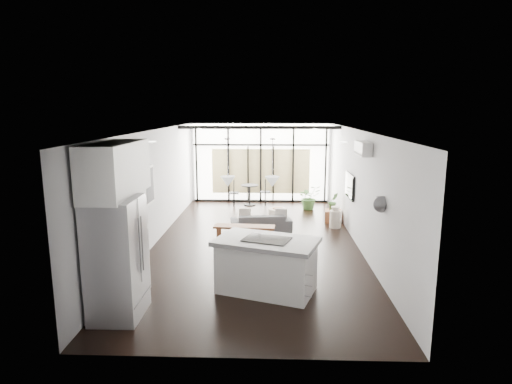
# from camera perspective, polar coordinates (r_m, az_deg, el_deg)

# --- Properties ---
(floor) EXTENTS (5.00, 10.00, 0.00)m
(floor) POSITION_cam_1_polar(r_m,az_deg,el_deg) (10.74, -0.06, -6.87)
(floor) COLOR black
(floor) RESTS_ON ground
(ceiling) EXTENTS (5.00, 10.00, 0.00)m
(ceiling) POSITION_cam_1_polar(r_m,az_deg,el_deg) (10.23, -0.06, 8.23)
(ceiling) COLOR silver
(ceiling) RESTS_ON ground
(wall_left) EXTENTS (0.02, 10.00, 2.80)m
(wall_left) POSITION_cam_1_polar(r_m,az_deg,el_deg) (10.78, -13.46, 0.57)
(wall_left) COLOR silver
(wall_left) RESTS_ON ground
(wall_right) EXTENTS (0.02, 10.00, 2.80)m
(wall_right) POSITION_cam_1_polar(r_m,az_deg,el_deg) (10.60, 13.57, 0.39)
(wall_right) COLOR silver
(wall_right) RESTS_ON ground
(wall_back) EXTENTS (5.00, 0.02, 2.80)m
(wall_back) POSITION_cam_1_polar(r_m,az_deg,el_deg) (15.33, 0.64, 3.92)
(wall_back) COLOR silver
(wall_back) RESTS_ON ground
(wall_front) EXTENTS (5.00, 0.02, 2.80)m
(wall_front) POSITION_cam_1_polar(r_m,az_deg,el_deg) (5.56, -2.02, -8.99)
(wall_front) COLOR silver
(wall_front) RESTS_ON ground
(glazing) EXTENTS (5.00, 0.20, 2.80)m
(glazing) POSITION_cam_1_polar(r_m,az_deg,el_deg) (15.21, 0.63, 3.86)
(glazing) COLOR black
(glazing) RESTS_ON ground
(skylight) EXTENTS (4.70, 1.90, 0.06)m
(skylight) POSITION_cam_1_polar(r_m,az_deg,el_deg) (14.22, 0.55, 8.90)
(skylight) COLOR silver
(skylight) RESTS_ON ceiling
(neighbour_building) EXTENTS (3.50, 0.02, 1.60)m
(neighbour_building) POSITION_cam_1_polar(r_m,az_deg,el_deg) (15.32, 0.63, 2.78)
(neighbour_building) COLOR #F4E69E
(neighbour_building) RESTS_ON ground
(island) EXTENTS (2.05, 1.60, 0.99)m
(island) POSITION_cam_1_polar(r_m,az_deg,el_deg) (7.92, 1.41, -9.75)
(island) COLOR white
(island) RESTS_ON floor
(cooktop) EXTENTS (0.95, 0.78, 0.01)m
(cooktop) POSITION_cam_1_polar(r_m,az_deg,el_deg) (7.75, 1.42, -6.30)
(cooktop) COLOR black
(cooktop) RESTS_ON island
(fridge) EXTENTS (0.75, 0.94, 1.94)m
(fridge) POSITION_cam_1_polar(r_m,az_deg,el_deg) (7.20, -18.08, -8.41)
(fridge) COLOR #9D9DA1
(fridge) RESTS_ON floor
(appliance_column) EXTENTS (0.61, 0.64, 2.35)m
(appliance_column) POSITION_cam_1_polar(r_m,az_deg,el_deg) (7.89, -16.95, -5.09)
(appliance_column) COLOR white
(appliance_column) RESTS_ON floor
(upper_cabinets) EXTENTS (0.62, 1.75, 0.86)m
(upper_cabinets) POSITION_cam_1_polar(r_m,az_deg,el_deg) (7.22, -18.23, 2.91)
(upper_cabinets) COLOR white
(upper_cabinets) RESTS_ON wall_left
(pendant_left) EXTENTS (0.26, 0.26, 0.18)m
(pendant_left) POSITION_cam_1_polar(r_m,az_deg,el_deg) (7.71, -3.78, 1.44)
(pendant_left) COLOR silver
(pendant_left) RESTS_ON ceiling
(pendant_right) EXTENTS (0.26, 0.26, 0.18)m
(pendant_right) POSITION_cam_1_polar(r_m,az_deg,el_deg) (7.67, 2.18, 1.40)
(pendant_right) COLOR silver
(pendant_right) RESTS_ON ceiling
(sofa) EXTENTS (1.70, 0.70, 0.65)m
(sofa) POSITION_cam_1_polar(r_m,az_deg,el_deg) (11.72, 0.69, -3.69)
(sofa) COLOR #4A494C
(sofa) RESTS_ON floor
(console_bench) EXTENTS (1.52, 0.48, 0.48)m
(console_bench) POSITION_cam_1_polar(r_m,az_deg,el_deg) (10.59, -1.57, -5.77)
(console_bench) COLOR brown
(console_bench) RESTS_ON floor
(pouf) EXTENTS (0.63, 0.63, 0.44)m
(pouf) POSITION_cam_1_polar(r_m,az_deg,el_deg) (12.57, 2.91, -3.18)
(pouf) COLOR beige
(pouf) RESTS_ON floor
(crate) EXTENTS (0.52, 0.52, 0.35)m
(crate) POSITION_cam_1_polar(r_m,az_deg,el_deg) (12.89, 10.19, -3.17)
(crate) COLOR brown
(crate) RESTS_ON floor
(plant_tall) EXTENTS (0.98, 1.02, 0.64)m
(plant_tall) POSITION_cam_1_polar(r_m,az_deg,el_deg) (14.34, 7.09, -1.05)
(plant_tall) COLOR #3E6A31
(plant_tall) RESTS_ON floor
(plant_crate) EXTENTS (0.45, 0.60, 0.24)m
(plant_crate) POSITION_cam_1_polar(r_m,az_deg,el_deg) (12.82, 10.24, -1.90)
(plant_crate) COLOR #3E6A31
(plant_crate) RESTS_ON crate
(milk_can) EXTENTS (0.32, 0.32, 0.61)m
(milk_can) POSITION_cam_1_polar(r_m,az_deg,el_deg) (12.25, 10.52, -3.31)
(milk_can) COLOR beige
(milk_can) RESTS_ON floor
(bistro_set) EXTENTS (1.72, 0.95, 0.78)m
(bistro_set) POSITION_cam_1_polar(r_m,az_deg,el_deg) (14.82, -0.85, -0.28)
(bistro_set) COLOR black
(bistro_set) RESTS_ON floor
(tv) EXTENTS (0.05, 1.10, 0.65)m
(tv) POSITION_cam_1_polar(r_m,az_deg,el_deg) (11.57, 12.39, 0.82)
(tv) COLOR black
(tv) RESTS_ON wall_right
(ac_unit) EXTENTS (0.22, 0.90, 0.30)m
(ac_unit) POSITION_cam_1_polar(r_m,az_deg,el_deg) (9.66, 14.08, 5.65)
(ac_unit) COLOR white
(ac_unit) RESTS_ON wall_right
(framed_art) EXTENTS (0.04, 0.70, 0.90)m
(framed_art) POSITION_cam_1_polar(r_m,az_deg,el_deg) (10.27, -14.08, 0.88)
(framed_art) COLOR black
(framed_art) RESTS_ON wall_left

